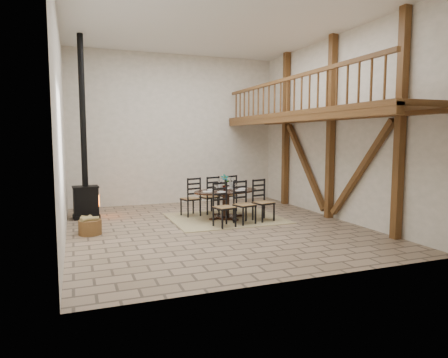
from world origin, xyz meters
name	(u,v)px	position (x,y,z in m)	size (l,w,h in m)	color
ground	(215,227)	(0.00, 0.00, 0.00)	(8.00, 8.00, 0.00)	gray
room_shell	(259,107)	(1.19, 0.00, 3.01)	(7.02, 8.02, 5.01)	silver
rug	(226,218)	(0.62, 0.86, 0.01)	(3.00, 2.50, 0.02)	tan
dining_table	(226,204)	(0.62, 0.86, 0.42)	(2.20, 2.49, 1.24)	black
wood_stove	(85,178)	(-3.00, 2.31, 1.12)	(0.73, 0.58, 5.00)	black
log_basket	(90,227)	(-2.97, 0.28, 0.19)	(0.52, 0.52, 0.43)	brown
log_stack	(88,226)	(-3.00, 0.53, 0.16)	(0.36, 0.37, 0.32)	#9E8C58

